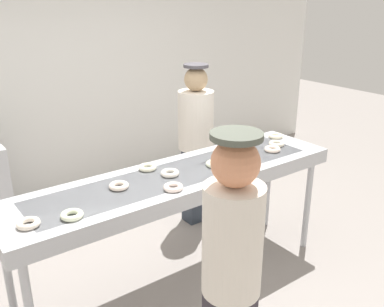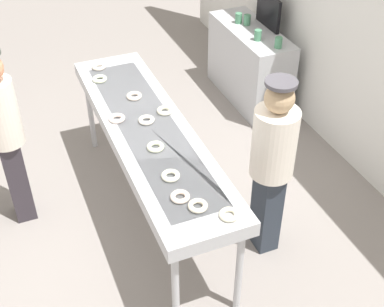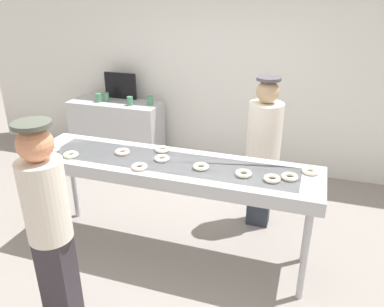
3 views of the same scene
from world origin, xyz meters
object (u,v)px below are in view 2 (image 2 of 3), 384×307
sugar_donut_5 (171,176)px  prep_counter (249,64)px  sugar_donut_3 (99,67)px  sugar_donut_6 (156,147)px  fryer_conveyor (149,134)px  sugar_donut_8 (146,120)px  sugar_donut_1 (229,215)px  sugar_donut_9 (117,118)px  sugar_donut_7 (134,96)px  customer_waiting (5,131)px  paper_cup_0 (278,43)px  sugar_donut_2 (165,111)px  sugar_donut_0 (180,197)px  sugar_donut_4 (198,206)px  paper_cup_3 (239,18)px  sugar_donut_10 (100,79)px  worker_baker (272,159)px  paper_cup_2 (247,20)px  menu_display (268,11)px  paper_cup_1 (258,35)px

sugar_donut_5 → prep_counter: size_ratio=0.10×
sugar_donut_3 → sugar_donut_6: 1.49m
fryer_conveyor → sugar_donut_8: size_ratio=19.56×
sugar_donut_1 → sugar_donut_9: 1.49m
sugar_donut_7 → customer_waiting: customer_waiting is taller
sugar_donut_6 → customer_waiting: bearing=-125.4°
sugar_donut_6 → paper_cup_0: (-1.33, 1.89, -0.03)m
paper_cup_0 → sugar_donut_7: bearing=-74.2°
sugar_donut_2 → sugar_donut_8: same height
sugar_donut_0 → fryer_conveyor: bearing=175.2°
fryer_conveyor → sugar_donut_7: sugar_donut_7 is taller
customer_waiting → sugar_donut_1: bearing=47.9°
sugar_donut_1 → paper_cup_0: 2.81m
sugar_donut_4 → sugar_donut_6: size_ratio=1.00×
sugar_donut_2 → paper_cup_3: size_ratio=1.15×
sugar_donut_5 → prep_counter: bearing=140.3°
sugar_donut_10 → paper_cup_3: size_ratio=1.15×
sugar_donut_1 → fryer_conveyor: bearing=-172.5°
sugar_donut_0 → prep_counter: size_ratio=0.10×
worker_baker → sugar_donut_7: bearing=31.6°
paper_cup_0 → worker_baker: bearing=-31.3°
sugar_donut_2 → paper_cup_2: 2.22m
sugar_donut_9 → customer_waiting: customer_waiting is taller
paper_cup_0 → sugar_donut_9: bearing=-68.5°
customer_waiting → prep_counter: (-1.10, 2.94, -0.49)m
sugar_donut_9 → worker_baker: bearing=46.5°
sugar_donut_6 → worker_baker: bearing=62.4°
sugar_donut_4 → sugar_donut_8: size_ratio=1.00×
prep_counter → menu_display: bearing=90.0°
sugar_donut_0 → sugar_donut_4: (0.14, 0.08, 0.00)m
sugar_donut_0 → sugar_donut_5: (-0.24, 0.02, 0.00)m
sugar_donut_0 → paper_cup_2: 3.25m
fryer_conveyor → sugar_donut_8: bearing=172.6°
fryer_conveyor → customer_waiting: bearing=-112.2°
fryer_conveyor → paper_cup_0: paper_cup_0 is taller
sugar_donut_7 → paper_cup_3: 2.14m
paper_cup_2 → paper_cup_3: same height
sugar_donut_5 → sugar_donut_8: (-0.78, 0.07, 0.00)m
sugar_donut_1 → sugar_donut_4: (-0.16, -0.16, 0.00)m
sugar_donut_5 → sugar_donut_4: bearing=8.8°
sugar_donut_10 → paper_cup_1: size_ratio=1.15×
sugar_donut_4 → fryer_conveyor: bearing=179.9°
sugar_donut_5 → sugar_donut_7: size_ratio=1.00×
sugar_donut_2 → sugar_donut_4: 1.25m
paper_cup_3 → sugar_donut_3: bearing=-72.1°
sugar_donut_5 → sugar_donut_7: same height
sugar_donut_7 → paper_cup_3: size_ratio=1.15×
sugar_donut_9 → sugar_donut_7: bearing=140.0°
sugar_donut_6 → menu_display: menu_display is taller
paper_cup_1 → paper_cup_3: (-0.51, 0.01, 0.00)m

